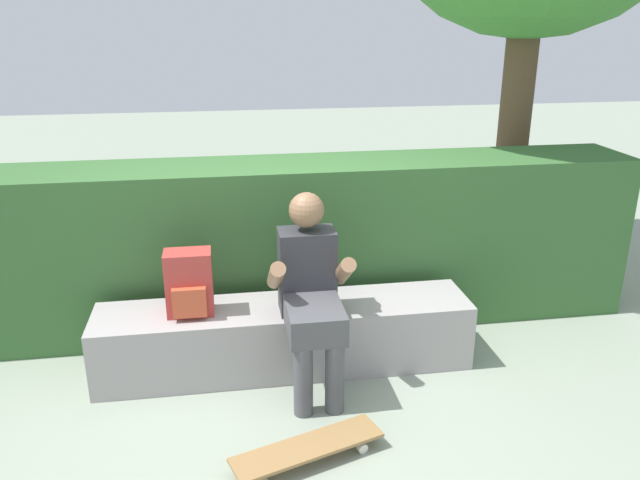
% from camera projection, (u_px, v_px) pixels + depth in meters
% --- Properties ---
extents(ground_plane, '(24.00, 24.00, 0.00)m').
position_uv_depth(ground_plane, '(293.00, 401.00, 3.74)').
color(ground_plane, gray).
extents(bench_main, '(2.36, 0.48, 0.43)m').
position_uv_depth(bench_main, '(285.00, 336.00, 4.04)').
color(bench_main, '#9E9897').
rests_on(bench_main, ground).
extents(person_skater, '(0.49, 0.62, 1.18)m').
position_uv_depth(person_skater, '(310.00, 289.00, 3.72)').
color(person_skater, '#333338').
rests_on(person_skater, ground).
extents(skateboard_near_person, '(0.82, 0.44, 0.09)m').
position_uv_depth(skateboard_near_person, '(308.00, 448.00, 3.22)').
color(skateboard_near_person, olive).
rests_on(skateboard_near_person, ground).
extents(backpack_on_bench, '(0.28, 0.23, 0.40)m').
position_uv_depth(backpack_on_bench, '(189.00, 284.00, 3.81)').
color(backpack_on_bench, '#B23833').
rests_on(backpack_on_bench, bench_main).
extents(hedge_row, '(5.94, 0.63, 1.19)m').
position_uv_depth(hedge_row, '(221.00, 248.00, 4.48)').
color(hedge_row, '#35612F').
rests_on(hedge_row, ground).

